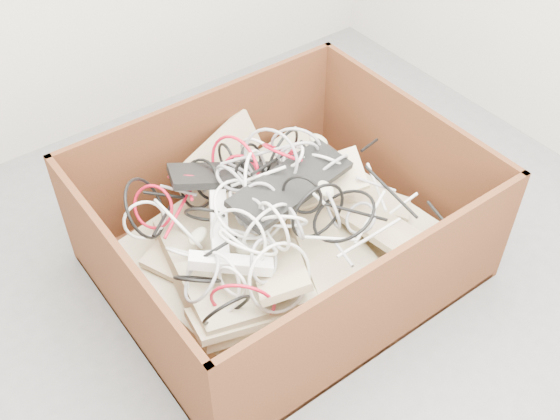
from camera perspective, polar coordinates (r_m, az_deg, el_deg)
ground at (r=2.62m, az=2.67°, el=-7.29°), size 3.00×3.00×0.00m
cardboard_box at (r=2.61m, az=-0.08°, el=-3.05°), size 1.32×1.10×0.56m
keyboard_pile at (r=2.52m, az=0.13°, el=-0.34°), size 1.12×0.96×0.36m
mice_scatter at (r=2.43m, az=0.08°, el=-0.63°), size 0.76×0.81×0.20m
power_strip_left at (r=2.37m, az=-5.23°, el=-1.67°), size 0.21×0.31×0.13m
power_strip_right at (r=2.25m, az=-4.24°, el=-4.59°), size 0.27×0.21×0.10m
vga_plug at (r=2.63m, az=6.42°, el=3.28°), size 0.05×0.05×0.03m
cable_tangle at (r=2.39m, az=-2.20°, el=0.35°), size 1.10×0.89×0.49m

